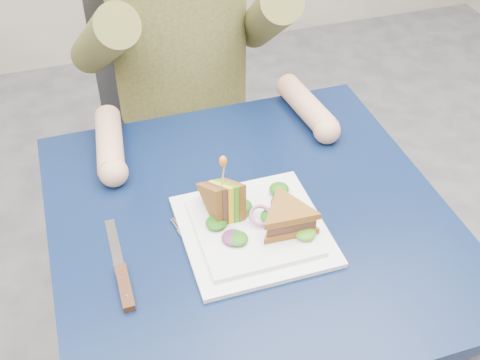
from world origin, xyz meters
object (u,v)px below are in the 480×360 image
object	(u,v)px
plate	(253,229)
fork	(197,250)
sandwich_flat	(287,218)
table	(251,246)
knife	(123,279)
diner	(178,4)
chair	(178,110)
sandwich_upright	(224,200)

from	to	relation	value
plate	fork	world-z (taller)	plate
sandwich_flat	table	bearing A→B (deg)	125.11
fork	knife	bearing A→B (deg)	-168.31
knife	diner	bearing A→B (deg)	67.85
fork	knife	world-z (taller)	knife
table	diner	distance (m)	0.61
chair	knife	size ratio (longest dim) A/B	4.21
knife	chair	bearing A→B (deg)	70.92
sandwich_flat	fork	distance (m)	0.17
table	sandwich_flat	bearing A→B (deg)	-54.89
table	sandwich_flat	xyz separation A→B (m)	(0.05, -0.06, 0.12)
diner	plate	distance (m)	0.62
plate	fork	size ratio (longest dim) A/B	1.46
sandwich_upright	diner	bearing A→B (deg)	84.55
chair	sandwich_flat	distance (m)	0.77
sandwich_upright	chair	bearing A→B (deg)	85.47
plate	fork	distance (m)	0.11
chair	sandwich_upright	world-z (taller)	chair
sandwich_upright	plate	bearing A→B (deg)	-46.67
sandwich_upright	knife	world-z (taller)	sandwich_upright
table	sandwich_flat	world-z (taller)	sandwich_flat
plate	knife	world-z (taller)	plate
sandwich_flat	knife	size ratio (longest dim) A/B	0.57
table	sandwich_upright	distance (m)	0.14
plate	knife	distance (m)	0.25
sandwich_flat	knife	distance (m)	0.31
knife	table	bearing A→B (deg)	17.32
chair	knife	distance (m)	0.81
fork	sandwich_flat	bearing A→B (deg)	-4.20
sandwich_flat	chair	bearing A→B (deg)	93.53
chair	sandwich_upright	xyz separation A→B (m)	(-0.05, -0.66, 0.24)
chair	sandwich_upright	distance (m)	0.71
sandwich_flat	sandwich_upright	size ratio (longest dim) A/B	1.03
chair	table	bearing A→B (deg)	-90.00
plate	fork	bearing A→B (deg)	-173.37
chair	diner	xyz separation A→B (m)	(-0.00, -0.11, 0.37)
chair	plate	size ratio (longest dim) A/B	3.58
sandwich_flat	sandwich_upright	bearing A→B (deg)	144.31
sandwich_flat	sandwich_upright	world-z (taller)	sandwich_upright
diner	sandwich_flat	bearing A→B (deg)	-85.83
table	knife	bearing A→B (deg)	-162.68
table	sandwich_upright	bearing A→B (deg)	173.64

